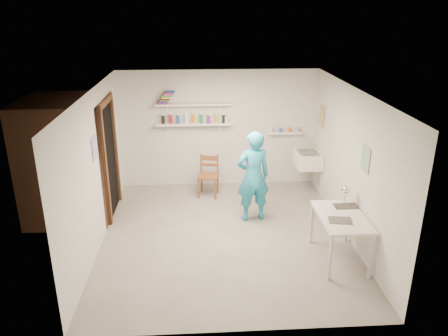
{
  "coord_description": "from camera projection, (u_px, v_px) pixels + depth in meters",
  "views": [
    {
      "loc": [
        -0.41,
        -6.34,
        3.61
      ],
      "look_at": [
        0.0,
        0.4,
        1.05
      ],
      "focal_mm": 35.0,
      "sensor_mm": 36.0,
      "label": 1
    }
  ],
  "objects": [
    {
      "name": "desk_lamp",
      "position": [
        346.0,
        189.0,
        6.65
      ],
      "size": [
        0.14,
        0.14,
        0.14
      ],
      "primitive_type": "sphere",
      "color": "white",
      "rests_on": "work_table"
    },
    {
      "name": "shelf_lower",
      "position": [
        194.0,
        124.0,
        8.7
      ],
      "size": [
        1.5,
        0.22,
        0.03
      ],
      "primitive_type": "cube",
      "color": "white",
      "rests_on": "wall_back"
    },
    {
      "name": "wall_back",
      "position": [
        218.0,
        129.0,
        8.9
      ],
      "size": [
        4.0,
        0.02,
        2.4
      ],
      "primitive_type": "cube",
      "color": "silver",
      "rests_on": "ground"
    },
    {
      "name": "ceiling",
      "position": [
        226.0,
        91.0,
        6.36
      ],
      "size": [
        4.0,
        4.5,
        0.02
      ],
      "primitive_type": "cube",
      "color": "silver",
      "rests_on": "wall_back"
    },
    {
      "name": "poster_right_a",
      "position": [
        322.0,
        116.0,
        8.46
      ],
      "size": [
        0.01,
        0.34,
        0.42
      ],
      "primitive_type": "cube",
      "color": "#995933",
      "rests_on": "wall_right"
    },
    {
      "name": "wooden_chair",
      "position": [
        208.0,
        176.0,
        8.58
      ],
      "size": [
        0.45,
        0.44,
        0.84
      ],
      "primitive_type": "cube",
      "rotation": [
        0.0,
        0.0,
        -0.19
      ],
      "color": "brown",
      "rests_on": "ground"
    },
    {
      "name": "papers",
      "position": [
        342.0,
        215.0,
        6.3
      ],
      "size": [
        0.3,
        0.22,
        0.02
      ],
      "color": "silver",
      "rests_on": "work_table"
    },
    {
      "name": "door_jamb_near",
      "position": [
        105.0,
        170.0,
        7.26
      ],
      "size": [
        0.06,
        0.1,
        2.0
      ],
      "primitive_type": "cube",
      "color": "brown",
      "rests_on": "ground"
    },
    {
      "name": "ledge_shelf",
      "position": [
        284.0,
        133.0,
        8.92
      ],
      "size": [
        0.7,
        0.14,
        0.03
      ],
      "primitive_type": "cube",
      "color": "white",
      "rests_on": "wall_back"
    },
    {
      "name": "wall_left",
      "position": [
        95.0,
        171.0,
        6.67
      ],
      "size": [
        0.02,
        4.5,
        2.4
      ],
      "primitive_type": "cube",
      "color": "silver",
      "rests_on": "ground"
    },
    {
      "name": "work_table",
      "position": [
        340.0,
        238.0,
        6.44
      ],
      "size": [
        0.65,
        1.09,
        0.73
      ],
      "primitive_type": "cube",
      "color": "silver",
      "rests_on": "ground"
    },
    {
      "name": "poster_right_b",
      "position": [
        366.0,
        159.0,
        6.28
      ],
      "size": [
        0.01,
        0.3,
        0.38
      ],
      "primitive_type": "cube",
      "color": "#3F724C",
      "rests_on": "wall_right"
    },
    {
      "name": "doorway_recess",
      "position": [
        110.0,
        160.0,
        7.73
      ],
      "size": [
        0.02,
        0.9,
        2.0
      ],
      "primitive_type": "cube",
      "color": "black",
      "rests_on": "wall_left"
    },
    {
      "name": "shelf_upper",
      "position": [
        193.0,
        104.0,
        8.55
      ],
      "size": [
        1.5,
        0.22,
        0.03
      ],
      "primitive_type": "cube",
      "color": "white",
      "rests_on": "wall_back"
    },
    {
      "name": "man",
      "position": [
        253.0,
        176.0,
        7.5
      ],
      "size": [
        0.65,
        0.49,
        1.62
      ],
      "primitive_type": "imported",
      "rotation": [
        0.0,
        0.0,
        3.32
      ],
      "color": "#2595BC",
      "rests_on": "ground"
    },
    {
      "name": "corridor_box",
      "position": [
        69.0,
        158.0,
        7.67
      ],
      "size": [
        1.4,
        1.5,
        2.1
      ],
      "primitive_type": "cube",
      "color": "brown",
      "rests_on": "ground"
    },
    {
      "name": "door_lintel",
      "position": [
        105.0,
        102.0,
        7.36
      ],
      "size": [
        0.06,
        1.05,
        0.1
      ],
      "primitive_type": "cube",
      "color": "brown",
      "rests_on": "wall_left"
    },
    {
      "name": "ledge_pots",
      "position": [
        285.0,
        130.0,
        8.9
      ],
      "size": [
        0.48,
        0.07,
        0.09
      ],
      "color": "silver",
      "rests_on": "ledge_shelf"
    },
    {
      "name": "door_jamb_far",
      "position": [
        116.0,
        151.0,
        8.19
      ],
      "size": [
        0.06,
        0.1,
        2.0
      ],
      "primitive_type": "cube",
      "color": "brown",
      "rests_on": "ground"
    },
    {
      "name": "spray_cans",
      "position": [
        194.0,
        119.0,
        8.66
      ],
      "size": [
        1.31,
        0.06,
        0.17
      ],
      "color": "black",
      "rests_on": "shelf_lower"
    },
    {
      "name": "wall_clock",
      "position": [
        254.0,
        157.0,
        7.61
      ],
      "size": [
        0.29,
        0.09,
        0.29
      ],
      "primitive_type": "cylinder",
      "rotation": [
        1.57,
        0.0,
        0.18
      ],
      "color": "#C6BB87",
      "rests_on": "man"
    },
    {
      "name": "wall_front",
      "position": [
        239.0,
        242.0,
        4.68
      ],
      "size": [
        4.0,
        0.02,
        2.4
      ],
      "primitive_type": "cube",
      "color": "silver",
      "rests_on": "ground"
    },
    {
      "name": "floor",
      "position": [
        225.0,
        236.0,
        7.22
      ],
      "size": [
        4.0,
        4.5,
        0.02
      ],
      "primitive_type": "cube",
      "color": "slate",
      "rests_on": "ground"
    },
    {
      "name": "wall_right",
      "position": [
        352.0,
        165.0,
        6.9
      ],
      "size": [
        0.02,
        4.5,
        2.4
      ],
      "primitive_type": "cube",
      "color": "silver",
      "rests_on": "ground"
    },
    {
      "name": "book_stack",
      "position": [
        166.0,
        97.0,
        8.47
      ],
      "size": [
        0.34,
        0.14,
        0.25
      ],
      "color": "red",
      "rests_on": "shelf_upper"
    },
    {
      "name": "poster_left",
      "position": [
        94.0,
        148.0,
        6.6
      ],
      "size": [
        0.01,
        0.28,
        0.36
      ],
      "primitive_type": "cube",
      "color": "#334C7F",
      "rests_on": "wall_left"
    },
    {
      "name": "belfast_sink",
      "position": [
        308.0,
        159.0,
        8.65
      ],
      "size": [
        0.48,
        0.6,
        0.3
      ],
      "primitive_type": "cube",
      "color": "white",
      "rests_on": "wall_right"
    }
  ]
}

